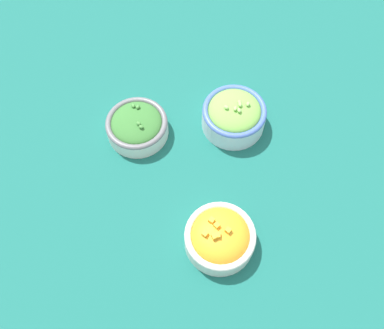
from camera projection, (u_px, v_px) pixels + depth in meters
ground_plane at (192, 171)px, 0.86m from camera, size 3.00×3.00×0.00m
bowl_squash at (220, 237)px, 0.76m from camera, size 0.13×0.13×0.07m
bowl_lettuce at (234, 115)px, 0.88m from camera, size 0.13×0.13×0.08m
bowl_broccoli at (137, 125)px, 0.88m from camera, size 0.13×0.13×0.06m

